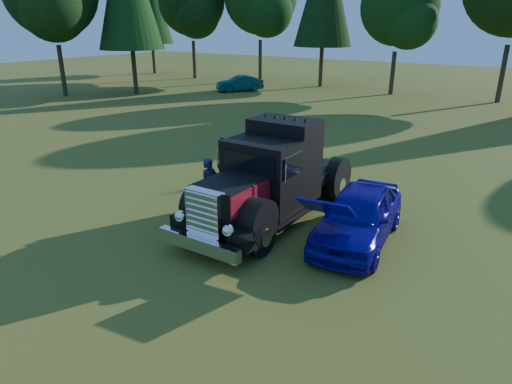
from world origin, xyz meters
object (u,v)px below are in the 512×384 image
object	(u,v)px
hotrod_coupe	(358,216)
spectator_far	(224,186)
diamond_t_truck	(269,180)
distant_teal_car	(240,83)
spectator_near	(210,186)

from	to	relation	value
hotrod_coupe	spectator_far	distance (m)	4.45
hotrod_coupe	spectator_far	bearing A→B (deg)	-176.58
diamond_t_truck	spectator_far	world-z (taller)	diamond_t_truck
diamond_t_truck	spectator_far	size ratio (longest dim) A/B	4.42
hotrod_coupe	distant_teal_car	size ratio (longest dim) A/B	1.18
hotrod_coupe	distant_teal_car	distance (m)	29.04
spectator_near	spectator_far	distance (m)	0.48
diamond_t_truck	spectator_near	world-z (taller)	diamond_t_truck
diamond_t_truck	distant_teal_car	size ratio (longest dim) A/B	1.80
hotrod_coupe	distant_teal_car	xyz separation A→B (m)	(-19.44, 21.57, -0.12)
spectator_near	distant_teal_car	world-z (taller)	spectator_near
diamond_t_truck	spectator_near	size ratio (longest dim) A/B	4.00
hotrod_coupe	spectator_far	xyz separation A→B (m)	(-4.44, -0.27, 0.04)
hotrod_coupe	spectator_near	size ratio (longest dim) A/B	2.63
spectator_far	diamond_t_truck	bearing A→B (deg)	-65.72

